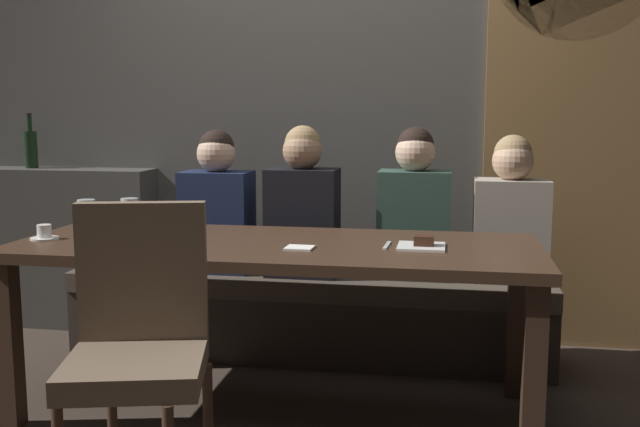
% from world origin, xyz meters
% --- Properties ---
extents(ground, '(9.00, 9.00, 0.00)m').
position_xyz_m(ground, '(0.00, 0.00, 0.00)').
color(ground, '#382D26').
extents(back_wall_tiled, '(6.00, 0.12, 3.00)m').
position_xyz_m(back_wall_tiled, '(0.00, 1.22, 1.50)').
color(back_wall_tiled, '#4C4944').
rests_on(back_wall_tiled, ground).
extents(arched_door, '(0.90, 0.05, 2.55)m').
position_xyz_m(arched_door, '(1.35, 1.15, 1.36)').
color(arched_door, olive).
rests_on(arched_door, ground).
extents(back_counter, '(1.10, 0.28, 0.95)m').
position_xyz_m(back_counter, '(-1.55, 1.04, 0.47)').
color(back_counter, '#413E3A').
rests_on(back_counter, ground).
extents(dining_table, '(2.20, 0.84, 0.74)m').
position_xyz_m(dining_table, '(0.00, 0.00, 0.65)').
color(dining_table, '#342217').
rests_on(dining_table, ground).
extents(banquette_bench, '(2.50, 0.44, 0.45)m').
position_xyz_m(banquette_bench, '(0.00, 0.70, 0.23)').
color(banquette_bench, '#312A23').
rests_on(banquette_bench, ground).
extents(chair_near_side, '(0.54, 0.54, 0.98)m').
position_xyz_m(chair_near_side, '(-0.30, -0.72, 0.56)').
color(chair_near_side, '#3D281C').
rests_on(chair_near_side, ground).
extents(diner_redhead, '(0.36, 0.24, 0.75)m').
position_xyz_m(diner_redhead, '(-0.48, 0.69, 0.80)').
color(diner_redhead, '#192342').
rests_on(diner_redhead, banquette_bench).
extents(diner_bearded, '(0.36, 0.24, 0.77)m').
position_xyz_m(diner_bearded, '(-0.02, 0.67, 0.81)').
color(diner_bearded, black).
rests_on(diner_bearded, banquette_bench).
extents(diner_far_end, '(0.36, 0.24, 0.76)m').
position_xyz_m(diner_far_end, '(0.55, 0.73, 0.81)').
color(diner_far_end, '#2D473D').
rests_on(diner_far_end, banquette_bench).
extents(diner_near_end, '(0.36, 0.24, 0.73)m').
position_xyz_m(diner_near_end, '(1.02, 0.72, 0.79)').
color(diner_near_end, '#9E9384').
rests_on(diner_near_end, banquette_bench).
extents(wine_bottle_dark_red, '(0.08, 0.08, 0.33)m').
position_xyz_m(wine_bottle_dark_red, '(-1.75, 1.05, 1.07)').
color(wine_bottle_dark_red, black).
rests_on(wine_bottle_dark_red, back_counter).
extents(wine_glass_center_back, '(0.08, 0.08, 0.16)m').
position_xyz_m(wine_glass_center_back, '(-0.71, -0.19, 0.86)').
color(wine_glass_center_back, silver).
rests_on(wine_glass_center_back, dining_table).
extents(wine_glass_far_left, '(0.08, 0.08, 0.16)m').
position_xyz_m(wine_glass_far_left, '(-0.85, -0.00, 0.86)').
color(wine_glass_far_left, silver).
rests_on(wine_glass_far_left, dining_table).
extents(wine_glass_center_front, '(0.08, 0.08, 0.16)m').
position_xyz_m(wine_glass_center_front, '(-0.68, 0.08, 0.85)').
color(wine_glass_center_front, silver).
rests_on(wine_glass_center_front, dining_table).
extents(espresso_cup, '(0.12, 0.12, 0.06)m').
position_xyz_m(espresso_cup, '(-1.00, -0.10, 0.77)').
color(espresso_cup, white).
rests_on(espresso_cup, dining_table).
extents(dessert_plate, '(0.19, 0.19, 0.05)m').
position_xyz_m(dessert_plate, '(0.61, -0.01, 0.75)').
color(dessert_plate, white).
rests_on(dessert_plate, dining_table).
extents(fork_on_table, '(0.02, 0.17, 0.01)m').
position_xyz_m(fork_on_table, '(0.47, 0.00, 0.74)').
color(fork_on_table, silver).
rests_on(fork_on_table, dining_table).
extents(folded_napkin, '(0.11, 0.10, 0.01)m').
position_xyz_m(folded_napkin, '(0.13, -0.12, 0.74)').
color(folded_napkin, silver).
rests_on(folded_napkin, dining_table).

